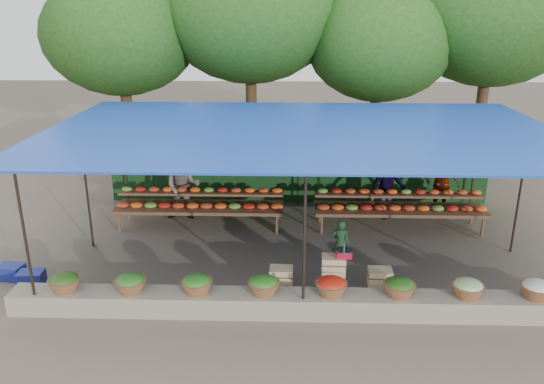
{
  "coord_description": "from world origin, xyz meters",
  "views": [
    {
      "loc": [
        -0.3,
        -11.11,
        5.22
      ],
      "look_at": [
        -0.64,
        0.2,
        1.31
      ],
      "focal_mm": 35.0,
      "sensor_mm": 36.0,
      "label": 1
    }
  ],
  "objects_px": {
    "blue_crate_back": "(11,272)",
    "crate_counter": "(331,278)",
    "weighing_scale": "(344,253)",
    "vendor_seated": "(340,244)",
    "blue_crate_front": "(31,278)"
  },
  "relations": [
    {
      "from": "weighing_scale",
      "to": "vendor_seated",
      "type": "relative_size",
      "value": 0.31
    },
    {
      "from": "vendor_seated",
      "to": "blue_crate_back",
      "type": "distance_m",
      "value": 6.81
    },
    {
      "from": "crate_counter",
      "to": "vendor_seated",
      "type": "bearing_deg",
      "value": 76.64
    },
    {
      "from": "vendor_seated",
      "to": "blue_crate_front",
      "type": "distance_m",
      "value": 6.31
    },
    {
      "from": "vendor_seated",
      "to": "blue_crate_front",
      "type": "bearing_deg",
      "value": 26.8
    },
    {
      "from": "blue_crate_back",
      "to": "crate_counter",
      "type": "bearing_deg",
      "value": 4.5
    },
    {
      "from": "blue_crate_front",
      "to": "blue_crate_back",
      "type": "height_order",
      "value": "blue_crate_back"
    },
    {
      "from": "crate_counter",
      "to": "blue_crate_front",
      "type": "distance_m",
      "value": 5.96
    },
    {
      "from": "weighing_scale",
      "to": "blue_crate_back",
      "type": "height_order",
      "value": "weighing_scale"
    },
    {
      "from": "blue_crate_front",
      "to": "blue_crate_back",
      "type": "bearing_deg",
      "value": 150.04
    },
    {
      "from": "blue_crate_front",
      "to": "blue_crate_back",
      "type": "distance_m",
      "value": 0.6
    },
    {
      "from": "blue_crate_front",
      "to": "blue_crate_back",
      "type": "xyz_separation_m",
      "value": [
        -0.54,
        0.26,
        0.0
      ]
    },
    {
      "from": "crate_counter",
      "to": "blue_crate_back",
      "type": "xyz_separation_m",
      "value": [
        -6.5,
        0.36,
        -0.16
      ]
    },
    {
      "from": "weighing_scale",
      "to": "blue_crate_back",
      "type": "distance_m",
      "value": 6.76
    },
    {
      "from": "crate_counter",
      "to": "weighing_scale",
      "type": "height_order",
      "value": "weighing_scale"
    }
  ]
}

